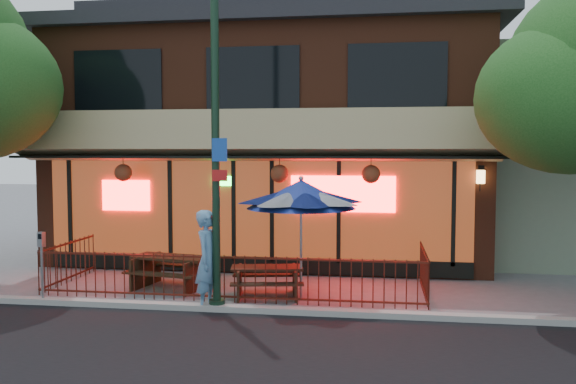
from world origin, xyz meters
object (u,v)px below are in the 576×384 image
Objects in this scene: street_light at (216,152)px; picnic_table_left at (171,267)px; pedestrian at (208,260)px; parking_meter_near at (42,255)px; picnic_table_right at (267,277)px; patio_umbrella at (301,194)px.

street_light reaches higher than picnic_table_left.
pedestrian reaches higher than picnic_table_left.
street_light is 4.65× the size of parking_meter_near.
picnic_table_right is at bearing 15.97° from parking_meter_near.
street_light is at bearing -144.67° from patio_umbrella.
patio_umbrella is 1.76× the size of parking_meter_near.
picnic_table_left is 2.38m from picnic_table_right.
parking_meter_near is (-4.51, -1.29, 0.58)m from picnic_table_right.
picnic_table_left is 1.32× the size of parking_meter_near.
street_light reaches higher than patio_umbrella.
picnic_table_left is 3.60m from patio_umbrella.
picnic_table_left is (-1.53, 1.66, -2.65)m from street_light.
street_light reaches higher than parking_meter_near.
parking_meter_near is (-3.71, -0.08, -2.13)m from street_light.
pedestrian is (1.35, -1.61, 0.50)m from picnic_table_left.
picnic_table_right is at bearing 56.65° from street_light.
pedestrian is (-0.99, -1.16, 0.56)m from picnic_table_right.
parking_meter_near reaches higher than picnic_table_right.
picnic_table_left is at bearing 169.06° from picnic_table_right.
picnic_table_right is 0.66× the size of patio_umbrella.
patio_umbrella is 5.54m from parking_meter_near.
pedestrian reaches higher than parking_meter_near.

